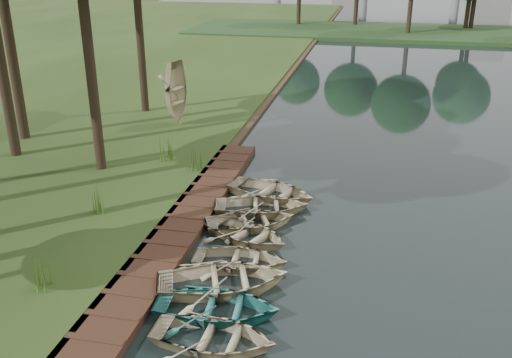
% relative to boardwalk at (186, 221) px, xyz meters
% --- Properties ---
extents(ground, '(300.00, 300.00, 0.00)m').
position_rel_boardwalk_xyz_m(ground, '(1.60, 0.00, -0.15)').
color(ground, '#3D2F1D').
extents(boardwalk, '(1.60, 16.00, 0.30)m').
position_rel_boardwalk_xyz_m(boardwalk, '(0.00, 0.00, 0.00)').
color(boardwalk, '#392216').
rests_on(boardwalk, ground).
extents(peninsula, '(50.00, 14.00, 0.45)m').
position_rel_boardwalk_xyz_m(peninsula, '(9.60, 50.00, 0.08)').
color(peninsula, '#233F1C').
rests_on(peninsula, ground).
extents(rowboat_0, '(3.25, 2.36, 0.66)m').
position_rel_boardwalk_xyz_m(rowboat_0, '(2.85, -6.31, 0.23)').
color(rowboat_0, '#C3B48D').
rests_on(rowboat_0, water).
extents(rowboat_1, '(3.59, 2.70, 0.71)m').
position_rel_boardwalk_xyz_m(rowboat_1, '(2.61, -5.10, 0.25)').
color(rowboat_1, '#2B7974').
rests_on(rowboat_1, water).
extents(rowboat_2, '(4.52, 3.87, 0.79)m').
position_rel_boardwalk_xyz_m(rowboat_2, '(2.43, -3.82, 0.29)').
color(rowboat_2, '#C3B48D').
rests_on(rowboat_2, water).
extents(rowboat_3, '(3.10, 2.30, 0.62)m').
position_rel_boardwalk_xyz_m(rowboat_3, '(2.60, -2.49, 0.21)').
color(rowboat_3, '#C3B48D').
rests_on(rowboat_3, water).
extents(rowboat_4, '(3.68, 3.24, 0.63)m').
position_rel_boardwalk_xyz_m(rowboat_4, '(2.41, -0.74, 0.22)').
color(rowboat_4, '#C3B48D').
rests_on(rowboat_4, water).
extents(rowboat_5, '(3.86, 3.40, 0.66)m').
position_rel_boardwalk_xyz_m(rowboat_5, '(2.34, 0.20, 0.23)').
color(rowboat_5, '#C3B48D').
rests_on(rowboat_5, water).
extents(rowboat_6, '(3.97, 3.21, 0.73)m').
position_rel_boardwalk_xyz_m(rowboat_6, '(2.47, 1.41, 0.26)').
color(rowboat_6, '#C3B48D').
rests_on(rowboat_6, water).
extents(rowboat_7, '(4.18, 3.49, 0.74)m').
position_rel_boardwalk_xyz_m(rowboat_7, '(2.56, 2.83, 0.27)').
color(rowboat_7, '#C3B48D').
rests_on(rowboat_7, water).
extents(stored_rowboat, '(3.97, 3.25, 0.72)m').
position_rel_boardwalk_xyz_m(stored_rowboat, '(-4.06, 10.73, 0.51)').
color(stored_rowboat, '#C3B48D').
rests_on(stored_rowboat, bank).
extents(reeds_0, '(0.60, 0.60, 1.04)m').
position_rel_boardwalk_xyz_m(reeds_0, '(-2.52, -5.21, 0.67)').
color(reeds_0, '#3F661E').
rests_on(reeds_0, bank).
extents(reeds_1, '(0.60, 0.60, 0.93)m').
position_rel_boardwalk_xyz_m(reeds_1, '(-3.21, -0.29, 0.62)').
color(reeds_1, '#3F661E').
rests_on(reeds_1, bank).
extents(reeds_2, '(0.60, 0.60, 1.11)m').
position_rel_boardwalk_xyz_m(reeds_2, '(-2.75, 5.36, 0.70)').
color(reeds_2, '#3F661E').
rests_on(reeds_2, bank).
extents(reeds_3, '(0.60, 0.60, 0.93)m').
position_rel_boardwalk_xyz_m(reeds_3, '(-1.00, 4.47, 0.62)').
color(reeds_3, '#3F661E').
rests_on(reeds_3, bank).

